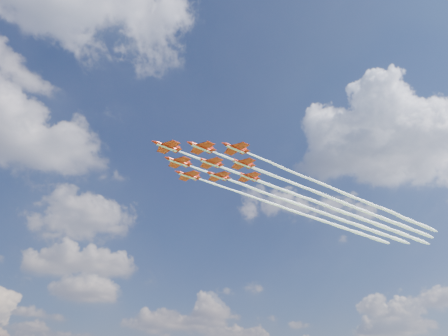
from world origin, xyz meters
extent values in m
cylinder|color=red|center=(-13.32, -9.39, 74.01)|extent=(8.20, 2.89, 1.12)
cone|color=red|center=(-18.29, -10.51, 74.01)|extent=(2.23, 1.54, 1.12)
cone|color=red|center=(-8.65, -8.33, 74.01)|extent=(1.72, 1.33, 1.02)
ellipsoid|color=black|center=(-15.31, -9.83, 74.47)|extent=(2.27, 1.37, 0.73)
cube|color=red|center=(-12.82, -9.27, 73.96)|extent=(5.25, 9.86, 0.14)
cube|color=red|center=(-9.34, -8.49, 74.01)|extent=(2.20, 3.89, 0.12)
cube|color=red|center=(-9.14, -8.44, 74.93)|extent=(1.62, 0.50, 1.83)
cube|color=silver|center=(-13.32, -9.39, 73.50)|extent=(7.66, 2.58, 0.12)
cylinder|color=red|center=(-3.11, -13.94, 74.01)|extent=(8.20, 2.89, 1.12)
cone|color=red|center=(-8.08, -15.07, 74.01)|extent=(2.23, 1.54, 1.12)
cone|color=red|center=(1.56, -12.89, 74.01)|extent=(1.72, 1.33, 1.02)
ellipsoid|color=black|center=(-5.10, -14.39, 74.47)|extent=(2.27, 1.37, 0.73)
cube|color=red|center=(-2.62, -13.83, 73.96)|extent=(5.25, 9.86, 0.14)
cube|color=red|center=(0.86, -13.04, 74.01)|extent=(2.20, 3.89, 0.12)
cube|color=red|center=(1.06, -13.00, 74.93)|extent=(1.62, 0.50, 1.83)
cube|color=silver|center=(-3.11, -13.94, 73.50)|extent=(7.66, 2.58, 0.12)
cylinder|color=red|center=(-6.06, -0.88, 74.01)|extent=(8.20, 2.89, 1.12)
cone|color=red|center=(-11.03, -2.01, 74.01)|extent=(2.23, 1.54, 1.12)
cone|color=red|center=(-1.39, 0.17, 74.01)|extent=(1.72, 1.33, 1.02)
ellipsoid|color=black|center=(-8.05, -1.33, 74.47)|extent=(2.27, 1.37, 0.73)
cube|color=red|center=(-5.57, -0.77, 73.96)|extent=(5.25, 9.86, 0.14)
cube|color=red|center=(-2.09, 0.02, 74.01)|extent=(2.20, 3.89, 0.12)
cube|color=red|center=(-1.89, 0.06, 74.93)|extent=(1.62, 0.50, 1.83)
cube|color=silver|center=(-6.06, -0.88, 73.50)|extent=(7.66, 2.58, 0.12)
cylinder|color=red|center=(7.09, -18.50, 74.01)|extent=(8.20, 2.89, 1.12)
cone|color=red|center=(2.12, -19.62, 74.01)|extent=(2.23, 1.54, 1.12)
cone|color=red|center=(11.76, -17.44, 74.01)|extent=(1.72, 1.33, 1.02)
ellipsoid|color=black|center=(5.10, -18.95, 74.47)|extent=(2.27, 1.37, 0.73)
cube|color=red|center=(7.59, -18.39, 73.96)|extent=(5.25, 9.86, 0.14)
cube|color=red|center=(11.07, -17.60, 74.01)|extent=(2.20, 3.89, 0.12)
cube|color=red|center=(11.27, -17.56, 74.93)|extent=(1.62, 0.50, 1.83)
cube|color=silver|center=(7.09, -18.50, 73.50)|extent=(7.66, 2.58, 0.12)
cylinder|color=red|center=(4.14, -5.44, 74.01)|extent=(8.20, 2.89, 1.12)
cone|color=red|center=(-0.83, -6.56, 74.01)|extent=(2.23, 1.54, 1.12)
cone|color=red|center=(8.81, -4.38, 74.01)|extent=(1.72, 1.33, 1.02)
ellipsoid|color=black|center=(2.15, -5.89, 74.47)|extent=(2.27, 1.37, 0.73)
cube|color=red|center=(4.64, -5.33, 73.96)|extent=(5.25, 9.86, 0.14)
cube|color=red|center=(8.12, -4.54, 74.01)|extent=(2.20, 3.89, 0.12)
cube|color=red|center=(8.31, -4.50, 74.93)|extent=(1.62, 0.50, 1.83)
cube|color=silver|center=(4.14, -5.44, 73.50)|extent=(7.66, 2.58, 0.12)
cylinder|color=red|center=(1.19, 7.62, 74.01)|extent=(8.20, 2.89, 1.12)
cone|color=red|center=(-3.78, 6.50, 74.01)|extent=(2.23, 1.54, 1.12)
cone|color=red|center=(5.86, 8.68, 74.01)|extent=(1.72, 1.33, 1.02)
ellipsoid|color=black|center=(-0.80, 7.17, 74.47)|extent=(2.27, 1.37, 0.73)
cube|color=red|center=(1.69, 7.73, 73.96)|extent=(5.25, 9.86, 0.14)
cube|color=red|center=(5.16, 8.52, 74.01)|extent=(2.20, 3.89, 0.12)
cube|color=red|center=(5.36, 8.56, 74.93)|extent=(1.62, 0.50, 1.83)
cube|color=silver|center=(1.19, 7.62, 73.50)|extent=(7.66, 2.58, 0.12)
cylinder|color=red|center=(14.35, -10.00, 74.01)|extent=(8.20, 2.89, 1.12)
cone|color=red|center=(9.38, -11.12, 74.01)|extent=(2.23, 1.54, 1.12)
cone|color=red|center=(19.02, -8.94, 74.01)|extent=(1.72, 1.33, 1.02)
ellipsoid|color=black|center=(12.36, -10.45, 74.47)|extent=(2.27, 1.37, 0.73)
cube|color=red|center=(14.84, -9.89, 73.96)|extent=(5.25, 9.86, 0.14)
cube|color=red|center=(18.32, -9.10, 74.01)|extent=(2.20, 3.89, 0.12)
cube|color=red|center=(18.52, -9.05, 74.93)|extent=(1.62, 0.50, 1.83)
cube|color=silver|center=(14.35, -10.00, 73.50)|extent=(7.66, 2.58, 0.12)
cylinder|color=red|center=(11.39, 3.06, 74.01)|extent=(8.20, 2.89, 1.12)
cone|color=red|center=(6.42, 1.94, 74.01)|extent=(2.23, 1.54, 1.12)
cone|color=red|center=(16.07, 4.12, 74.01)|extent=(1.72, 1.33, 1.02)
ellipsoid|color=black|center=(9.41, 2.61, 74.47)|extent=(2.27, 1.37, 0.73)
cube|color=red|center=(11.89, 3.17, 73.96)|extent=(5.25, 9.86, 0.14)
cube|color=red|center=(15.37, 3.96, 74.01)|extent=(2.20, 3.89, 0.12)
cube|color=red|center=(15.57, 4.01, 74.93)|extent=(1.62, 0.50, 1.83)
cube|color=silver|center=(11.39, 3.06, 73.50)|extent=(7.66, 2.58, 0.12)
cylinder|color=red|center=(21.60, -1.50, 74.01)|extent=(8.20, 2.89, 1.12)
cone|color=red|center=(16.63, -2.62, 74.01)|extent=(2.23, 1.54, 1.12)
cone|color=red|center=(26.27, -0.44, 74.01)|extent=(1.72, 1.33, 1.02)
ellipsoid|color=black|center=(19.61, -1.94, 74.47)|extent=(2.27, 1.37, 0.73)
cube|color=red|center=(22.10, -1.38, 73.96)|extent=(5.25, 9.86, 0.14)
cube|color=red|center=(25.57, -0.60, 74.01)|extent=(2.20, 3.89, 0.12)
cube|color=red|center=(25.77, -0.55, 74.93)|extent=(1.62, 0.50, 1.83)
cube|color=silver|center=(21.60, -1.50, 73.50)|extent=(7.66, 2.58, 0.12)
camera|label=1|loc=(-52.74, -128.09, 4.27)|focal=35.00mm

